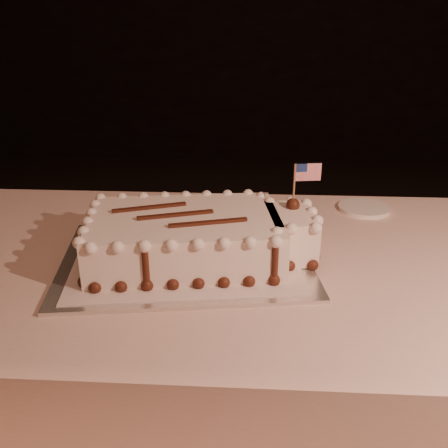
# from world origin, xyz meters

# --- Properties ---
(banquet_table) EXTENTS (2.40, 0.80, 0.75)m
(banquet_table) POSITION_xyz_m (0.00, 0.60, 0.38)
(banquet_table) COLOR beige
(banquet_table) RESTS_ON ground
(cake_board) EXTENTS (0.56, 0.45, 0.01)m
(cake_board) POSITION_xyz_m (-0.09, 0.58, 0.75)
(cake_board) COLOR silver
(cake_board) RESTS_ON banquet_table
(doily) EXTENTS (0.50, 0.41, 0.00)m
(doily) POSITION_xyz_m (-0.09, 0.58, 0.76)
(doily) COLOR silver
(doily) RESTS_ON cake_board
(sheet_cake) EXTENTS (0.49, 0.32, 0.19)m
(sheet_cake) POSITION_xyz_m (-0.06, 0.58, 0.81)
(sheet_cake) COLOR white
(sheet_cake) RESTS_ON doily
(side_plate) EXTENTS (0.13, 0.13, 0.01)m
(side_plate) POSITION_xyz_m (0.34, 0.89, 0.76)
(side_plate) COLOR white
(side_plate) RESTS_ON banquet_table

